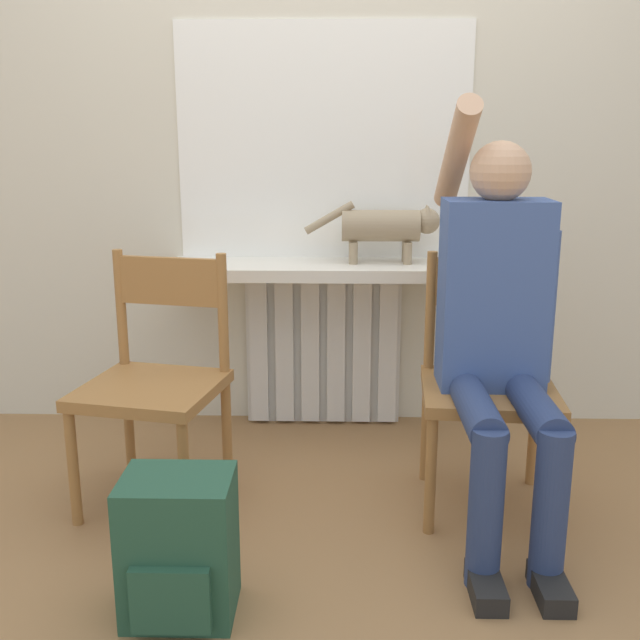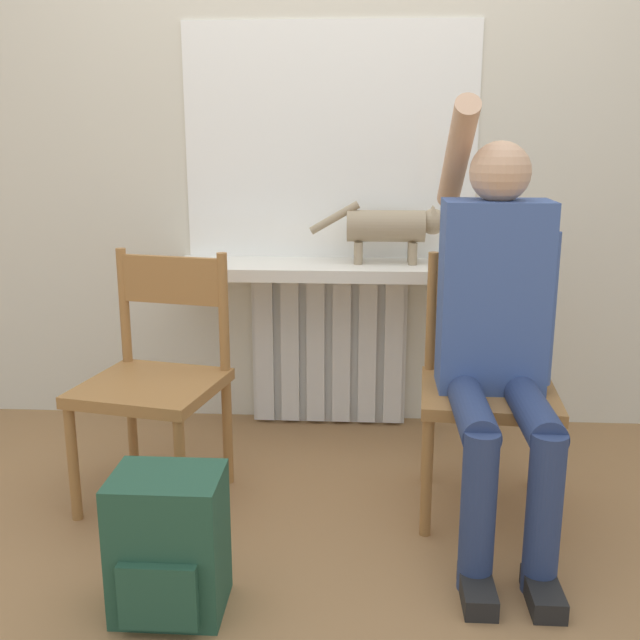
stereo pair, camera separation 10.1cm
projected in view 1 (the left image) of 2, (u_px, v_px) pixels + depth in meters
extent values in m
plane|color=olive|center=(316.00, 564.00, 2.26)|extent=(12.00, 12.00, 0.00)
cube|color=beige|center=(324.00, 110.00, 3.12)|extent=(7.00, 0.06, 2.70)
cube|color=silver|center=(323.00, 346.00, 3.30)|extent=(0.67, 0.05, 0.69)
cube|color=silver|center=(259.00, 349.00, 3.26)|extent=(0.08, 0.03, 0.66)
cube|color=silver|center=(284.00, 349.00, 3.26)|extent=(0.08, 0.03, 0.66)
cube|color=silver|center=(310.00, 349.00, 3.26)|extent=(0.08, 0.03, 0.66)
cube|color=silver|center=(336.00, 349.00, 3.26)|extent=(0.08, 0.03, 0.66)
cube|color=silver|center=(362.00, 349.00, 3.25)|extent=(0.08, 0.03, 0.66)
cube|color=silver|center=(388.00, 350.00, 3.25)|extent=(0.08, 0.03, 0.66)
cube|color=white|center=(323.00, 269.00, 3.08)|extent=(1.27, 0.34, 0.05)
cube|color=white|center=(324.00, 143.00, 3.11)|extent=(1.22, 0.01, 0.96)
cube|color=#9E6B38|center=(151.00, 390.00, 2.53)|extent=(0.52, 0.52, 0.04)
cylinder|color=#9E6B38|center=(73.00, 468.00, 2.44)|extent=(0.04, 0.04, 0.40)
cylinder|color=#9E6B38|center=(185.00, 480.00, 2.35)|extent=(0.04, 0.04, 0.40)
cylinder|color=#9E6B38|center=(129.00, 424.00, 2.81)|extent=(0.04, 0.04, 0.40)
cylinder|color=#9E6B38|center=(227.00, 433.00, 2.72)|extent=(0.04, 0.04, 0.40)
cylinder|color=#9E6B38|center=(121.00, 307.00, 2.69)|extent=(0.04, 0.04, 0.42)
cylinder|color=#9E6B38|center=(223.00, 313.00, 2.61)|extent=(0.04, 0.04, 0.42)
cube|color=#9E6B38|center=(170.00, 281.00, 2.63)|extent=(0.39, 0.10, 0.17)
cube|color=#9E6B38|center=(489.00, 392.00, 2.50)|extent=(0.47, 0.47, 0.04)
cylinder|color=#9E6B38|center=(430.00, 476.00, 2.39)|extent=(0.04, 0.04, 0.40)
cylinder|color=#9E6B38|center=(555.00, 481.00, 2.35)|extent=(0.04, 0.04, 0.40)
cylinder|color=#9E6B38|center=(426.00, 429.00, 2.76)|extent=(0.04, 0.04, 0.40)
cylinder|color=#9E6B38|center=(534.00, 433.00, 2.72)|extent=(0.04, 0.04, 0.40)
cylinder|color=#9E6B38|center=(430.00, 310.00, 2.65)|extent=(0.04, 0.04, 0.42)
cylinder|color=#9E6B38|center=(543.00, 313.00, 2.61)|extent=(0.04, 0.04, 0.42)
cube|color=#9E6B38|center=(488.00, 282.00, 2.61)|extent=(0.40, 0.05, 0.17)
cylinder|color=navy|center=(474.00, 405.00, 2.28)|extent=(0.11, 0.49, 0.11)
cylinder|color=navy|center=(534.00, 406.00, 2.28)|extent=(0.11, 0.49, 0.11)
cylinder|color=navy|center=(486.00, 509.00, 2.10)|extent=(0.10, 0.10, 0.48)
cylinder|color=navy|center=(550.00, 510.00, 2.09)|extent=(0.10, 0.10, 0.48)
cube|color=black|center=(486.00, 587.00, 2.09)|extent=(0.09, 0.20, 0.06)
cube|color=black|center=(551.00, 588.00, 2.09)|extent=(0.09, 0.20, 0.06)
cube|color=#3D5693|center=(493.00, 295.00, 2.44)|extent=(0.34, 0.20, 0.62)
sphere|color=tan|center=(500.00, 172.00, 2.34)|extent=(0.19, 0.19, 0.19)
cylinder|color=tan|center=(456.00, 156.00, 2.47)|extent=(0.08, 0.50, 0.38)
cylinder|color=#3D5693|center=(543.00, 307.00, 2.41)|extent=(0.08, 0.08, 0.49)
cylinder|color=#9E896B|center=(381.00, 226.00, 3.05)|extent=(0.32, 0.13, 0.13)
sphere|color=#9E896B|center=(427.00, 221.00, 3.04)|extent=(0.10, 0.10, 0.10)
cone|color=#9E896B|center=(428.00, 210.00, 3.01)|extent=(0.04, 0.04, 0.04)
cone|color=#9E896B|center=(427.00, 209.00, 3.06)|extent=(0.04, 0.04, 0.04)
cylinder|color=#9E896B|center=(408.00, 253.00, 3.05)|extent=(0.04, 0.04, 0.09)
cylinder|color=#9E896B|center=(406.00, 251.00, 3.11)|extent=(0.04, 0.04, 0.09)
cylinder|color=#9E896B|center=(353.00, 253.00, 3.05)|extent=(0.04, 0.04, 0.09)
cylinder|color=#9E896B|center=(353.00, 251.00, 3.11)|extent=(0.04, 0.04, 0.09)
cylinder|color=#9E896B|center=(329.00, 218.00, 3.05)|extent=(0.21, 0.03, 0.14)
cube|color=#234C38|center=(179.00, 546.00, 1.99)|extent=(0.29, 0.23, 0.39)
cube|color=#234C38|center=(170.00, 601.00, 1.88)|extent=(0.20, 0.03, 0.18)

